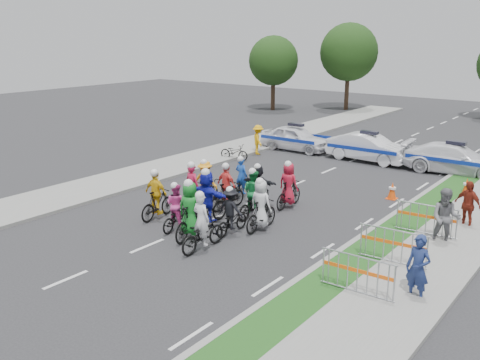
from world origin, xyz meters
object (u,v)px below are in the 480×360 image
Objects in this scene: rider_4 at (231,215)px; rider_5 at (207,201)px; barrier_0 at (357,276)px; cone_1 at (467,187)px; rider_13 at (289,189)px; rider_6 at (193,196)px; rider_9 at (227,191)px; rider_3 at (157,200)px; police_car_0 at (296,138)px; parked_bike at (234,152)px; tree_0 at (273,61)px; rider_2 at (177,212)px; rider_10 at (206,187)px; spectator_0 at (418,268)px; rider_7 at (261,210)px; cone_0 at (392,191)px; rider_11 at (258,189)px; tree_3 at (349,52)px; rider_8 at (254,199)px; rider_12 at (242,184)px; spectator_1 at (446,218)px; police_car_1 at (368,148)px; police_car_2 at (455,159)px; spectator_2 at (467,205)px; rider_1 at (191,216)px; barrier_2 at (426,221)px; barrier_1 at (393,248)px; rider_0 at (202,230)px; marshal_hiviz at (258,140)px.

rider_5 reaches higher than rider_4.
barrier_0 is 10.98m from cone_1.
cone_1 is at bearing -131.96° from rider_13.
rider_9 is (0.73, 1.09, 0.05)m from rider_6.
barrier_0 is (8.31, -1.14, -0.15)m from rider_3.
parked_bike is (-1.32, -4.00, -0.28)m from police_car_0.
rider_2 is at bearing -62.48° from tree_0.
rider_10 is 9.64m from spectator_0.
rider_4 is 6.59m from spectator_0.
cone_0 is (2.19, 6.09, -0.38)m from rider_7.
parked_bike is (-11.78, 10.12, -0.14)m from barrier_0.
rider_11 is 2.51× the size of cone_1.
rider_5 is at bearing -72.50° from tree_3.
rider_8 is 1.07× the size of rider_12.
rider_13 is 5.96m from spectator_1.
police_car_1 is 0.91× the size of police_car_2.
tree_3 is (-8.01, 28.71, 4.23)m from rider_6.
cone_0 is (-3.19, 3.78, -0.60)m from spectator_1.
rider_11 is 1.05× the size of spectator_2.
rider_9 is 1.09× the size of spectator_2.
cone_0 is 0.10× the size of tree_3.
rider_12 is at bearing -144.97° from cone_0.
rider_5 is at bearing -120.24° from cone_0.
rider_1 is 1.01× the size of barrier_2.
police_car_0 is 10.68m from cone_1.
rider_10 is 0.94× the size of barrier_1.
rider_12 is at bearing 145.87° from barrier_0.
barrier_1 is 2.86× the size of cone_0.
rider_1 is 2.89× the size of cone_0.
rider_0 is 1.02× the size of spectator_1.
spectator_2 is at bearing -113.63° from parked_bike.
police_car_1 is (-0.80, 9.04, -0.00)m from rider_13.
rider_12 is (-1.01, 3.31, -0.28)m from rider_5.
rider_6 is at bearing 179.48° from barrier_1.
cone_0 is (3.96, 6.80, -0.51)m from rider_5.
spectator_2 is at bearing -165.71° from rider_13.
parked_bike reaches higher than cone_1.
spectator_0 is 0.93× the size of spectator_1.
rider_0 reaches higher than parked_bike.
cone_0 is (4.48, 5.05, -0.37)m from rider_9.
barrier_0 is at bearing -109.42° from spectator_1.
rider_3 reaches higher than rider_10.
rider_12 is at bearing -83.35° from rider_1.
cone_1 is (-1.52, 10.25, -0.53)m from spectator_0.
rider_0 is at bearing 154.00° from rider_3.
rider_4 is 1.06m from rider_7.
rider_4 is at bearing 134.05° from rider_10.
spectator_0 is at bearing 179.60° from marshal_hiviz.
rider_5 is 1.10× the size of rider_7.
rider_4 is 31.60m from tree_3.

